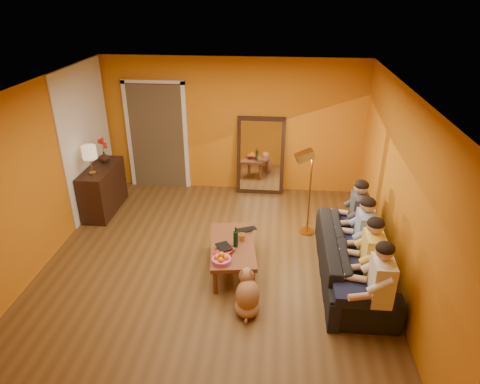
# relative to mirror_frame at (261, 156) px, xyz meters

# --- Properties ---
(room_shell) EXTENTS (5.00, 5.50, 2.60)m
(room_shell) POSITION_rel_mirror_frame_xyz_m (-0.55, -2.26, 0.54)
(room_shell) COLOR brown
(room_shell) RESTS_ON ground
(white_accent) EXTENTS (0.02, 1.90, 2.58)m
(white_accent) POSITION_rel_mirror_frame_xyz_m (-3.04, -0.88, 0.54)
(white_accent) COLOR white
(white_accent) RESTS_ON wall_left
(doorway_recess) EXTENTS (1.06, 0.30, 2.10)m
(doorway_recess) POSITION_rel_mirror_frame_xyz_m (-2.05, 0.20, 0.29)
(doorway_recess) COLOR #3F2D19
(doorway_recess) RESTS_ON floor
(door_jamb_left) EXTENTS (0.08, 0.06, 2.20)m
(door_jamb_left) POSITION_rel_mirror_frame_xyz_m (-2.62, 0.08, 0.29)
(door_jamb_left) COLOR white
(door_jamb_left) RESTS_ON wall_back
(door_jamb_right) EXTENTS (0.08, 0.06, 2.20)m
(door_jamb_right) POSITION_rel_mirror_frame_xyz_m (-1.48, 0.08, 0.29)
(door_jamb_right) COLOR white
(door_jamb_right) RESTS_ON wall_back
(door_header) EXTENTS (1.22, 0.06, 0.08)m
(door_header) POSITION_rel_mirror_frame_xyz_m (-2.05, 0.08, 1.36)
(door_header) COLOR white
(door_header) RESTS_ON wall_back
(mirror_frame) EXTENTS (0.92, 0.27, 1.51)m
(mirror_frame) POSITION_rel_mirror_frame_xyz_m (0.00, 0.00, 0.00)
(mirror_frame) COLOR black
(mirror_frame) RESTS_ON floor
(mirror_glass) EXTENTS (0.78, 0.21, 1.35)m
(mirror_glass) POSITION_rel_mirror_frame_xyz_m (0.00, -0.04, 0.00)
(mirror_glass) COLOR white
(mirror_glass) RESTS_ON mirror_frame
(sideboard) EXTENTS (0.44, 1.18, 0.85)m
(sideboard) POSITION_rel_mirror_frame_xyz_m (-2.79, -1.08, -0.34)
(sideboard) COLOR black
(sideboard) RESTS_ON floor
(table_lamp) EXTENTS (0.24, 0.24, 0.51)m
(table_lamp) POSITION_rel_mirror_frame_xyz_m (-2.79, -1.38, 0.34)
(table_lamp) COLOR beige
(table_lamp) RESTS_ON sideboard
(sofa) EXTENTS (2.27, 0.89, 0.66)m
(sofa) POSITION_rel_mirror_frame_xyz_m (1.45, -2.69, -0.43)
(sofa) COLOR black
(sofa) RESTS_ON floor
(coffee_table) EXTENTS (0.78, 1.29, 0.42)m
(coffee_table) POSITION_rel_mirror_frame_xyz_m (-0.26, -2.65, -0.55)
(coffee_table) COLOR brown
(coffee_table) RESTS_ON floor
(floor_lamp) EXTENTS (0.35, 0.30, 1.44)m
(floor_lamp) POSITION_rel_mirror_frame_xyz_m (0.87, -1.54, -0.04)
(floor_lamp) COLOR #BC8537
(floor_lamp) RESTS_ON floor
(dog) EXTENTS (0.33, 0.50, 0.59)m
(dog) POSITION_rel_mirror_frame_xyz_m (0.03, -3.53, -0.47)
(dog) COLOR #B07F4F
(dog) RESTS_ON floor
(person_far_left) EXTENTS (0.70, 0.44, 1.22)m
(person_far_left) POSITION_rel_mirror_frame_xyz_m (1.58, -3.69, -0.15)
(person_far_left) COLOR beige
(person_far_left) RESTS_ON sofa
(person_mid_left) EXTENTS (0.70, 0.44, 1.22)m
(person_mid_left) POSITION_rel_mirror_frame_xyz_m (1.58, -3.14, -0.15)
(person_mid_left) COLOR #E6C34C
(person_mid_left) RESTS_ON sofa
(person_mid_right) EXTENTS (0.70, 0.44, 1.22)m
(person_mid_right) POSITION_rel_mirror_frame_xyz_m (1.58, -2.59, -0.15)
(person_mid_right) COLOR #8099C6
(person_mid_right) RESTS_ON sofa
(person_far_right) EXTENTS (0.70, 0.44, 1.22)m
(person_far_right) POSITION_rel_mirror_frame_xyz_m (1.58, -2.04, -0.15)
(person_far_right) COLOR #343439
(person_far_right) RESTS_ON sofa
(fruit_bowl) EXTENTS (0.26, 0.26, 0.16)m
(fruit_bowl) POSITION_rel_mirror_frame_xyz_m (-0.36, -3.10, -0.26)
(fruit_bowl) COLOR #D24A99
(fruit_bowl) RESTS_ON coffee_table
(wine_bottle) EXTENTS (0.07, 0.07, 0.31)m
(wine_bottle) POSITION_rel_mirror_frame_xyz_m (-0.21, -2.70, -0.18)
(wine_bottle) COLOR black
(wine_bottle) RESTS_ON coffee_table
(tumbler) EXTENTS (0.13, 0.13, 0.10)m
(tumbler) POSITION_rel_mirror_frame_xyz_m (-0.14, -2.53, -0.29)
(tumbler) COLOR #B27F3F
(tumbler) RESTS_ON coffee_table
(laptop) EXTENTS (0.37, 0.32, 0.03)m
(laptop) POSITION_rel_mirror_frame_xyz_m (-0.08, -2.30, -0.33)
(laptop) COLOR black
(laptop) RESTS_ON coffee_table
(book_lower) EXTENTS (0.20, 0.27, 0.02)m
(book_lower) POSITION_rel_mirror_frame_xyz_m (-0.44, -2.85, -0.33)
(book_lower) COLOR black
(book_lower) RESTS_ON coffee_table
(book_mid) EXTENTS (0.29, 0.32, 0.02)m
(book_mid) POSITION_rel_mirror_frame_xyz_m (-0.43, -2.84, -0.31)
(book_mid) COLOR red
(book_mid) RESTS_ON book_lower
(book_upper) EXTENTS (0.27, 0.29, 0.02)m
(book_upper) POSITION_rel_mirror_frame_xyz_m (-0.44, -2.86, -0.28)
(book_upper) COLOR black
(book_upper) RESTS_ON book_mid
(vase) EXTENTS (0.19, 0.19, 0.19)m
(vase) POSITION_rel_mirror_frame_xyz_m (-2.79, -0.83, 0.19)
(vase) COLOR black
(vase) RESTS_ON sideboard
(flowers) EXTENTS (0.17, 0.17, 0.48)m
(flowers) POSITION_rel_mirror_frame_xyz_m (-2.79, -0.83, 0.45)
(flowers) COLOR red
(flowers) RESTS_ON vase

